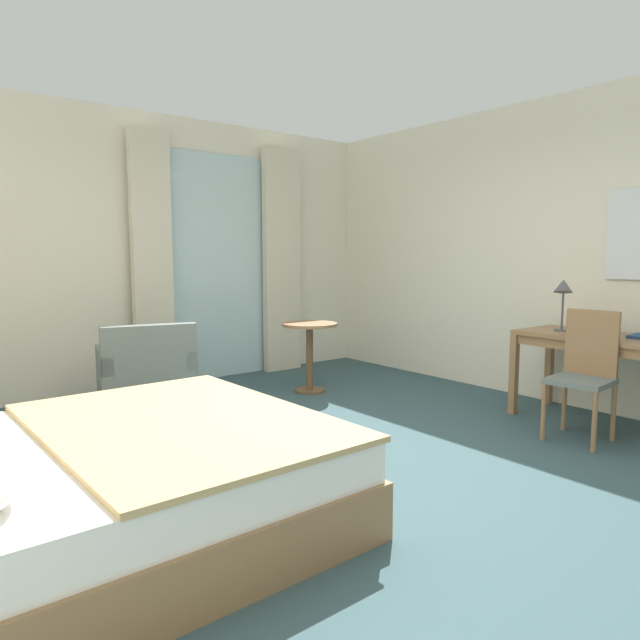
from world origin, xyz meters
name	(u,v)px	position (x,y,z in m)	size (l,w,h in m)	color
ground	(346,472)	(0.00, 0.00, -0.05)	(5.89, 6.70, 0.10)	#334C51
wall_back	(156,252)	(0.00, 3.09, 1.42)	(5.49, 0.12, 2.84)	silver
wall_right	(566,251)	(2.68, 0.00, 1.42)	(0.12, 6.30, 2.84)	silver
balcony_glass_door	(218,267)	(0.69, 3.01, 1.25)	(1.17, 0.02, 2.50)	silver
curtain_panel_left	(152,262)	(-0.12, 2.91, 1.32)	(0.41, 0.10, 2.64)	beige
curtain_panel_right	(282,261)	(1.49, 2.91, 1.32)	(0.48, 0.10, 2.64)	beige
bed	(106,483)	(-1.56, -0.01, 0.28)	(2.08, 1.89, 1.02)	olive
writing_desk	(611,347)	(2.22, -0.67, 0.65)	(0.65, 1.46, 0.74)	olive
desk_chair	(585,368)	(1.78, -0.69, 0.54)	(0.45, 0.45, 0.97)	slate
desk_lamp	(563,291)	(2.12, -0.30, 1.09)	(0.25, 0.19, 0.47)	#4C4C51
armchair_by_window	(146,375)	(-0.52, 2.12, 0.33)	(0.94, 0.94, 0.80)	slate
round_cafe_table	(310,342)	(1.06, 1.79, 0.51)	(0.56, 0.56, 0.71)	olive
wall_mirror	(639,234)	(2.60, -0.67, 1.56)	(0.02, 0.52, 0.76)	silver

